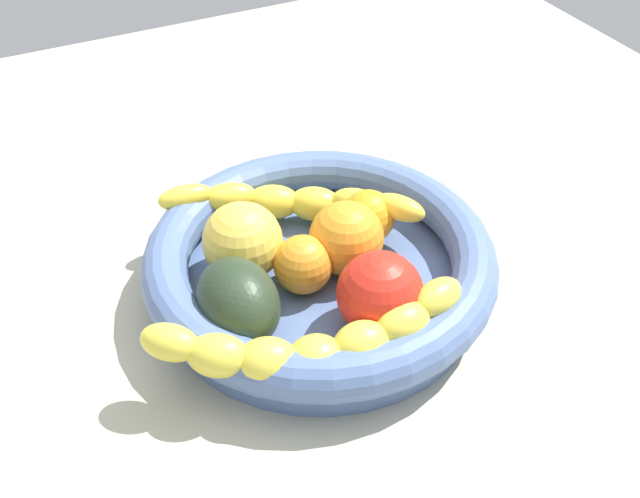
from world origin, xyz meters
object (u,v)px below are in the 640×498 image
at_px(banana_draped_left, 293,202).
at_px(orange_front, 347,238).
at_px(tomato_red, 380,294).
at_px(orange_mid_left, 303,264).
at_px(apple_yellow, 242,242).
at_px(avocado_dark, 238,301).
at_px(orange_mid_right, 368,217).
at_px(fruit_bowl, 320,265).
at_px(banana_draped_right, 313,345).

distance_m(banana_draped_left, orange_front, 0.08).
bearing_deg(tomato_red, banana_draped_left, 92.90).
bearing_deg(orange_mid_left, apple_yellow, 133.85).
height_order(banana_draped_left, avocado_dark, avocado_dark).
bearing_deg(avocado_dark, orange_mid_right, 20.92).
height_order(banana_draped_left, orange_front, orange_front).
bearing_deg(tomato_red, avocado_dark, 156.32).
bearing_deg(fruit_bowl, banana_draped_left, 83.55).
relative_size(banana_draped_left, apple_yellow, 3.10).
bearing_deg(apple_yellow, fruit_bowl, -29.70).
bearing_deg(orange_front, tomato_red, -97.42).
bearing_deg(apple_yellow, banana_draped_right, -87.99).
bearing_deg(orange_front, orange_mid_right, 36.67).
xyz_separation_m(fruit_bowl, tomato_red, (0.02, -0.08, 0.02)).
xyz_separation_m(orange_front, orange_mid_right, (0.04, 0.03, -0.01)).
bearing_deg(orange_mid_right, tomato_red, -114.37).
height_order(orange_front, tomato_red, tomato_red).
xyz_separation_m(banana_draped_left, apple_yellow, (-0.07, -0.04, 0.01)).
bearing_deg(orange_mid_right, orange_front, -143.33).
height_order(banana_draped_left, apple_yellow, apple_yellow).
relative_size(banana_draped_right, tomato_red, 3.63).
relative_size(orange_front, orange_mid_right, 1.31).
relative_size(banana_draped_left, orange_front, 3.30).
distance_m(banana_draped_left, orange_mid_right, 0.07).
distance_m(orange_mid_left, avocado_dark, 0.07).
bearing_deg(orange_front, banana_draped_left, 103.17).
distance_m(fruit_bowl, banana_draped_left, 0.08).
distance_m(orange_mid_left, apple_yellow, 0.06).
relative_size(banana_draped_right, avocado_dark, 3.05).
bearing_deg(banana_draped_left, fruit_bowl, -96.45).
relative_size(orange_mid_right, tomato_red, 0.72).
xyz_separation_m(banana_draped_left, tomato_red, (0.01, -0.15, 0.01)).
relative_size(banana_draped_left, avocado_dark, 2.59).
bearing_deg(avocado_dark, banana_draped_left, 47.41).
height_order(fruit_bowl, orange_front, orange_front).
bearing_deg(orange_mid_left, fruit_bowl, 19.89).
bearing_deg(orange_front, fruit_bowl, 178.92).
xyz_separation_m(banana_draped_left, orange_front, (0.02, -0.07, 0.00)).
height_order(fruit_bowl, orange_mid_left, orange_mid_left).
bearing_deg(orange_mid_right, orange_mid_left, -157.52).
xyz_separation_m(fruit_bowl, orange_mid_left, (-0.02, -0.01, 0.01)).
relative_size(orange_front, avocado_dark, 0.79).
relative_size(fruit_bowl, banana_draped_left, 1.41).
height_order(orange_front, apple_yellow, apple_yellow).
xyz_separation_m(tomato_red, avocado_dark, (-0.10, 0.04, -0.00)).
xyz_separation_m(fruit_bowl, banana_draped_right, (-0.05, -0.10, 0.02)).
xyz_separation_m(orange_mid_right, avocado_dark, (-0.15, -0.06, 0.01)).
relative_size(banana_draped_left, tomato_red, 3.09).
bearing_deg(banana_draped_left, apple_yellow, -148.76).
distance_m(fruit_bowl, orange_mid_right, 0.07).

